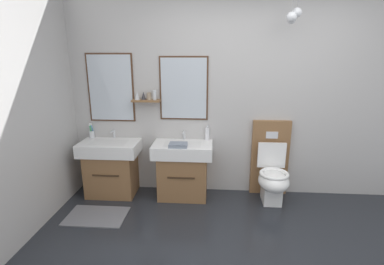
{
  "coord_description": "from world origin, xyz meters",
  "views": [
    {
      "loc": [
        -0.51,
        -1.95,
        1.83
      ],
      "look_at": [
        -0.76,
        1.36,
        0.9
      ],
      "focal_mm": 26.8,
      "sensor_mm": 36.0,
      "label": 1
    }
  ],
  "objects": [
    {
      "name": "toothbrush_cup",
      "position": [
        -2.13,
        1.64,
        0.78
      ],
      "size": [
        0.07,
        0.07,
        0.21
      ],
      "color": "silver",
      "rests_on": "vanity_sink_left"
    },
    {
      "name": "toilet",
      "position": [
        0.25,
        1.48,
        0.38
      ],
      "size": [
        0.48,
        0.62,
        1.0
      ],
      "color": "brown",
      "rests_on": "ground"
    },
    {
      "name": "folded_hand_towel",
      "position": [
        -0.92,
        1.35,
        0.75
      ],
      "size": [
        0.22,
        0.16,
        0.04
      ],
      "primitive_type": "cube",
      "color": "gray",
      "rests_on": "vanity_sink_right"
    },
    {
      "name": "bath_mat",
      "position": [
        -1.83,
        0.9,
        0.01
      ],
      "size": [
        0.68,
        0.44,
        0.01
      ],
      "primitive_type": "cube",
      "color": "slate",
      "rests_on": "ground"
    },
    {
      "name": "vanity_sink_left",
      "position": [
        -1.83,
        1.49,
        0.39
      ],
      "size": [
        0.75,
        0.48,
        0.73
      ],
      "color": "brown",
      "rests_on": "ground"
    },
    {
      "name": "vanity_sink_right",
      "position": [
        -0.88,
        1.49,
        0.39
      ],
      "size": [
        0.75,
        0.48,
        0.73
      ],
      "color": "brown",
      "rests_on": "ground"
    },
    {
      "name": "tap_on_left_sink",
      "position": [
        -1.83,
        1.66,
        0.8
      ],
      "size": [
        0.03,
        0.13,
        0.11
      ],
      "color": "silver",
      "rests_on": "vanity_sink_left"
    },
    {
      "name": "tap_on_right_sink",
      "position": [
        -0.88,
        1.66,
        0.8
      ],
      "size": [
        0.03,
        0.13,
        0.11
      ],
      "color": "silver",
      "rests_on": "vanity_sink_right"
    },
    {
      "name": "soap_dispenser",
      "position": [
        -0.58,
        1.65,
        0.81
      ],
      "size": [
        0.06,
        0.06,
        0.2
      ],
      "color": "white",
      "rests_on": "vanity_sink_right"
    },
    {
      "name": "wall_back",
      "position": [
        -0.02,
        1.74,
        1.4
      ],
      "size": [
        4.93,
        0.5,
        2.79
      ],
      "color": "#B7B5B2",
      "rests_on": "ground"
    }
  ]
}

